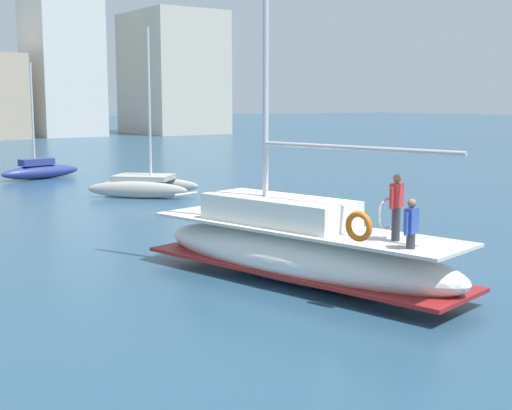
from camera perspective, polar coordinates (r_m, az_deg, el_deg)
name	(u,v)px	position (r m, az deg, el deg)	size (l,w,h in m)	color
ground_plane	(337,270)	(20.17, 6.51, -5.21)	(400.00, 400.00, 0.00)	#284C66
main_sailboat	(297,247)	(18.67, 3.34, -3.42)	(4.47, 9.89, 13.18)	white
moored_sloop_far	(144,184)	(35.96, -9.03, 1.72)	(5.37, 5.41, 8.29)	#B7B2A8
moored_cutter_left	(40,170)	(45.30, -17.00, 2.73)	(5.32, 2.32, 7.00)	navy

